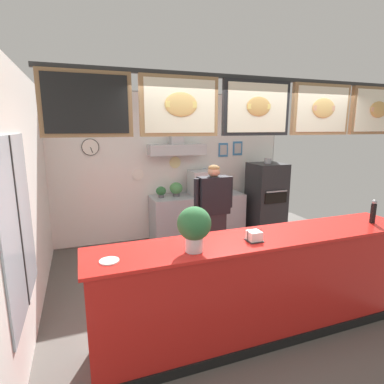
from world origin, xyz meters
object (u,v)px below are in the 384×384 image
at_px(potted_basil, 176,189).
at_px(espresso_machine, 203,183).
at_px(potted_oregano, 161,191).
at_px(condiment_plate, 109,261).
at_px(basil_vase, 194,227).
at_px(pizza_oven, 266,200).
at_px(napkin_holder, 254,236).
at_px(potted_thyme, 222,187).
at_px(shop_worker, 213,216).
at_px(pepper_grinder, 373,212).

bearing_deg(potted_basil, espresso_machine, -6.16).
bearing_deg(potted_oregano, condiment_plate, -112.02).
relative_size(potted_oregano, basil_vase, 0.51).
xyz_separation_m(pizza_oven, napkin_holder, (-1.88, -2.63, 0.39)).
bearing_deg(potted_basil, potted_thyme, -2.95).
relative_size(shop_worker, potted_thyme, 7.56).
bearing_deg(potted_oregano, espresso_machine, -3.51).
xyz_separation_m(pizza_oven, potted_oregano, (-2.05, 0.32, 0.26)).
xyz_separation_m(potted_oregano, pepper_grinder, (1.74, -2.91, 0.21)).
bearing_deg(basil_vase, potted_thyme, 60.23).
bearing_deg(napkin_holder, espresso_machine, 77.50).
height_order(pizza_oven, espresso_machine, pizza_oven).
relative_size(basil_vase, pepper_grinder, 1.49).
bearing_deg(espresso_machine, basil_vase, -113.46).
height_order(espresso_machine, pepper_grinder, espresso_machine).
relative_size(potted_oregano, condiment_plate, 1.28).
distance_m(condiment_plate, pepper_grinder, 2.94).
bearing_deg(condiment_plate, potted_oregano, 67.98).
height_order(pizza_oven, napkin_holder, pizza_oven).
relative_size(potted_basil, basil_vase, 0.65).
height_order(pizza_oven, potted_basil, pizza_oven).
bearing_deg(potted_thyme, potted_oregano, 178.05).
distance_m(potted_basil, potted_thyme, 0.93).
bearing_deg(napkin_holder, condiment_plate, -179.92).
height_order(potted_oregano, condiment_plate, same).
distance_m(espresso_machine, basil_vase, 3.20).
height_order(potted_oregano, pepper_grinder, pepper_grinder).
bearing_deg(potted_basil, shop_worker, -84.38).
height_order(potted_thyme, condiment_plate, potted_thyme).
height_order(condiment_plate, napkin_holder, napkin_holder).
xyz_separation_m(potted_thyme, basil_vase, (-1.68, -2.94, 0.30)).
bearing_deg(pepper_grinder, espresso_machine, 108.04).
height_order(shop_worker, condiment_plate, shop_worker).
height_order(condiment_plate, basil_vase, basil_vase).
relative_size(pizza_oven, potted_oregano, 7.56).
relative_size(shop_worker, basil_vase, 4.03).
bearing_deg(napkin_holder, potted_basil, 87.56).
distance_m(potted_basil, condiment_plate, 3.31).
xyz_separation_m(potted_basil, potted_oregano, (-0.29, -0.01, -0.03)).
height_order(shop_worker, potted_oregano, shop_worker).
relative_size(pizza_oven, pepper_grinder, 5.79).
distance_m(espresso_machine, pepper_grinder, 3.01).
xyz_separation_m(shop_worker, basil_vase, (-0.89, -1.59, 0.44)).
height_order(potted_basil, pepper_grinder, pepper_grinder).
height_order(potted_thyme, pepper_grinder, pepper_grinder).
bearing_deg(condiment_plate, basil_vase, -2.56).
bearing_deg(basil_vase, espresso_machine, 66.54).
xyz_separation_m(condiment_plate, napkin_holder, (1.36, 0.00, 0.04)).
xyz_separation_m(espresso_machine, condiment_plate, (-2.00, -2.90, -0.03)).
bearing_deg(potted_oregano, napkin_holder, -86.78).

